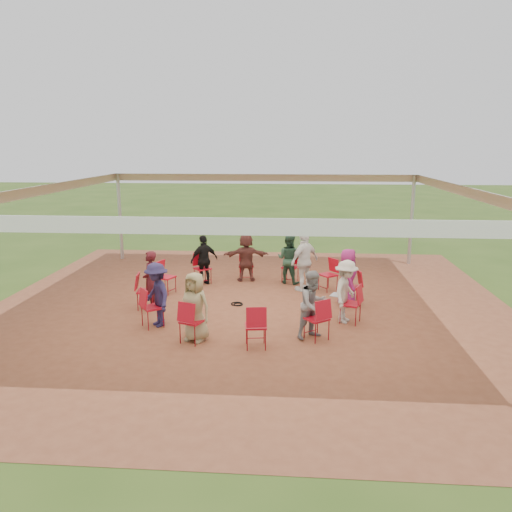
# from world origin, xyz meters

# --- Properties ---
(ground) EXTENTS (80.00, 80.00, 0.00)m
(ground) POSITION_xyz_m (0.00, 0.00, 0.00)
(ground) COLOR #314B17
(ground) RESTS_ON ground
(dirt_patch) EXTENTS (13.00, 13.00, 0.00)m
(dirt_patch) POSITION_xyz_m (0.00, 0.00, 0.01)
(dirt_patch) COLOR brown
(dirt_patch) RESTS_ON ground
(tent) EXTENTS (10.33, 10.33, 3.00)m
(tent) POSITION_xyz_m (0.00, 0.00, 2.37)
(tent) COLOR #B2B2B7
(tent) RESTS_ON ground
(chair_0) EXTENTS (0.57, 0.56, 0.90)m
(chair_0) POSITION_xyz_m (2.38, -0.98, 0.45)
(chair_0) COLOR #B00B1B
(chair_0) RESTS_ON ground
(chair_1) EXTENTS (0.49, 0.47, 0.90)m
(chair_1) POSITION_xyz_m (2.55, 0.34, 0.45)
(chair_1) COLOR #B00B1B
(chair_1) RESTS_ON ground
(chair_2) EXTENTS (0.60, 0.60, 0.90)m
(chair_2) POSITION_xyz_m (2.04, 1.57, 0.45)
(chair_2) COLOR #B00B1B
(chair_2) RESTS_ON ground
(chair_3) EXTENTS (0.56, 0.57, 0.90)m
(chair_3) POSITION_xyz_m (0.98, 2.38, 0.45)
(chair_3) COLOR #B00B1B
(chair_3) RESTS_ON ground
(chair_4) EXTENTS (0.47, 0.49, 0.90)m
(chair_4) POSITION_xyz_m (-0.34, 2.55, 0.45)
(chair_4) COLOR #B00B1B
(chair_4) RESTS_ON ground
(chair_5) EXTENTS (0.60, 0.60, 0.90)m
(chair_5) POSITION_xyz_m (-1.57, 2.04, 0.45)
(chair_5) COLOR #B00B1B
(chair_5) RESTS_ON ground
(chair_6) EXTENTS (0.57, 0.56, 0.90)m
(chair_6) POSITION_xyz_m (-2.38, 0.98, 0.45)
(chair_6) COLOR #B00B1B
(chair_6) RESTS_ON ground
(chair_7) EXTENTS (0.49, 0.47, 0.90)m
(chair_7) POSITION_xyz_m (-2.55, -0.34, 0.45)
(chair_7) COLOR #B00B1B
(chair_7) RESTS_ON ground
(chair_8) EXTENTS (0.60, 0.60, 0.90)m
(chair_8) POSITION_xyz_m (-2.04, -1.57, 0.45)
(chair_8) COLOR #B00B1B
(chair_8) RESTS_ON ground
(chair_9) EXTENTS (0.56, 0.57, 0.90)m
(chair_9) POSITION_xyz_m (-0.98, -2.38, 0.45)
(chair_9) COLOR #B00B1B
(chair_9) RESTS_ON ground
(chair_10) EXTENTS (0.47, 0.49, 0.90)m
(chair_10) POSITION_xyz_m (0.34, -2.55, 0.45)
(chair_10) COLOR #B00B1B
(chair_10) RESTS_ON ground
(chair_11) EXTENTS (0.60, 0.60, 0.90)m
(chair_11) POSITION_xyz_m (1.57, -2.04, 0.45)
(chair_11) COLOR #B00B1B
(chair_11) RESTS_ON ground
(person_seated_0) EXTENTS (0.79, 1.04, 1.45)m
(person_seated_0) POSITION_xyz_m (2.27, -0.93, 0.73)
(person_seated_0) COLOR #BCB6A4
(person_seated_0) RESTS_ON ground
(person_seated_1) EXTENTS (0.49, 0.75, 1.45)m
(person_seated_1) POSITION_xyz_m (2.43, 0.32, 0.73)
(person_seated_1) COLOR #8C1C60
(person_seated_1) RESTS_ON ground
(person_seated_2) EXTENTS (0.81, 0.64, 1.45)m
(person_seated_2) POSITION_xyz_m (0.93, 2.27, 0.73)
(person_seated_2) COLOR #264732
(person_seated_2) RESTS_ON ground
(person_seated_3) EXTENTS (1.40, 0.68, 1.45)m
(person_seated_3) POSITION_xyz_m (-0.32, 2.43, 0.73)
(person_seated_3) COLOR brown
(person_seated_3) RESTS_ON ground
(person_seated_4) EXTENTS (0.94, 0.86, 1.45)m
(person_seated_4) POSITION_xyz_m (-1.50, 1.94, 0.73)
(person_seated_4) COLOR black
(person_seated_4) RESTS_ON ground
(person_seated_5) EXTENTS (0.41, 0.57, 1.45)m
(person_seated_5) POSITION_xyz_m (-2.43, -0.32, 0.73)
(person_seated_5) COLOR #421017
(person_seated_5) RESTS_ON ground
(person_seated_6) EXTENTS (0.94, 1.02, 1.45)m
(person_seated_6) POSITION_xyz_m (-1.94, -1.50, 0.73)
(person_seated_6) COLOR #231D42
(person_seated_6) RESTS_ON ground
(person_seated_7) EXTENTS (0.81, 0.64, 1.45)m
(person_seated_7) POSITION_xyz_m (-0.93, -2.27, 0.73)
(person_seated_7) COLOR #96875B
(person_seated_7) RESTS_ON ground
(person_seated_8) EXTENTS (0.81, 0.75, 1.45)m
(person_seated_8) POSITION_xyz_m (1.50, -1.94, 0.73)
(person_seated_8) COLOR gray
(person_seated_8) RESTS_ON ground
(standing_person) EXTENTS (1.05, 1.04, 1.66)m
(standing_person) POSITION_xyz_m (1.38, 1.55, 0.84)
(standing_person) COLOR white
(standing_person) RESTS_ON ground
(cable_coil) EXTENTS (0.39, 0.39, 0.03)m
(cable_coil) POSITION_xyz_m (-0.33, 0.13, 0.02)
(cable_coil) COLOR black
(cable_coil) RESTS_ON ground
(laptop) EXTENTS (0.37, 0.41, 0.23)m
(laptop) POSITION_xyz_m (2.12, -0.87, 0.68)
(laptop) COLOR #B7B7BC
(laptop) RESTS_ON ground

